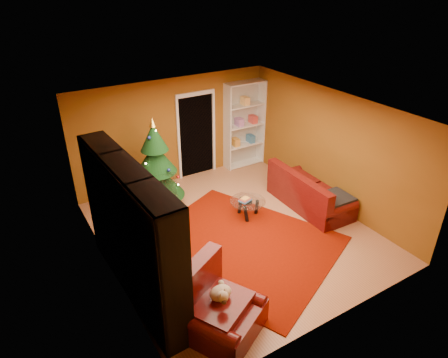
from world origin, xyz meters
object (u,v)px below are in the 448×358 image
dog (221,293)px  sofa (311,189)px  gift_box_red (156,184)px  acrylic_chair (169,199)px  rug (240,245)px  media_unit (132,232)px  armchair (222,308)px  gift_box_teal (144,214)px  christmas_tree (156,165)px  coffee_table (248,208)px  gift_box_green (169,206)px  white_bookshelf (244,125)px

dog → sofa: sofa is taller
gift_box_red → acrylic_chair: (-0.24, -1.32, 0.32)m
rug → media_unit: media_unit is taller
armchair → gift_box_teal: bearing=60.2°
armchair → media_unit: bearing=89.0°
media_unit → gift_box_teal: (0.85, 1.93, -1.02)m
christmas_tree → sofa: christmas_tree is taller
coffee_table → gift_box_red: bearing=119.0°
christmas_tree → gift_box_green: size_ratio=8.57×
white_bookshelf → sofa: 2.69m
rug → gift_box_green: (-0.65, 1.88, 0.11)m
gift_box_green → sofa: size_ratio=0.12×
media_unit → coffee_table: 3.12m
rug → christmas_tree: size_ratio=1.65×
media_unit → white_bookshelf: (4.22, 3.13, -0.02)m
christmas_tree → armchair: christmas_tree is taller
media_unit → sofa: bearing=4.5°
gift_box_red → dog: bearing=-100.6°
gift_box_green → armchair: armchair is taller
media_unit → coffee_table: media_unit is taller
rug → coffee_table: size_ratio=4.50×
christmas_tree → acrylic_chair: (0.00, -0.58, -0.59)m
rug → gift_box_green: size_ratio=14.10×
gift_box_green → dog: size_ratio=0.62×
rug → sofa: bearing=11.2°
gift_box_red → armchair: armchair is taller
dog → white_bookshelf: bearing=24.5°
gift_box_red → armchair: size_ratio=0.20×
media_unit → acrylic_chair: size_ratio=3.50×
rug → dog: bearing=-131.6°
gift_box_red → armchair: (-0.86, -4.56, 0.33)m
rug → white_bookshelf: (2.11, 3.03, 1.13)m
gift_box_teal → coffee_table: (1.99, -1.04, 0.06)m
media_unit → gift_box_green: bearing=50.9°
christmas_tree → coffee_table: bearing=-44.9°
rug → armchair: (-1.36, -1.57, 0.44)m
christmas_tree → dog: christmas_tree is taller
christmas_tree → dog: bearing=-99.1°
gift_box_teal → gift_box_green: bearing=4.3°
white_bookshelf → armchair: white_bookshelf is taller
christmas_tree → armchair: size_ratio=1.83×
gift_box_green → gift_box_red: 1.12m
media_unit → armchair: 1.81m
gift_box_green → coffee_table: bearing=-38.3°
gift_box_teal → sofa: (3.44, -1.40, 0.29)m
gift_box_green → coffee_table: coffee_table is taller
media_unit → dog: (0.78, -1.41, -0.50)m
white_bookshelf → christmas_tree: bearing=-164.2°
dog → armchair: bearing=-135.0°
gift_box_teal → dog: dog is taller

